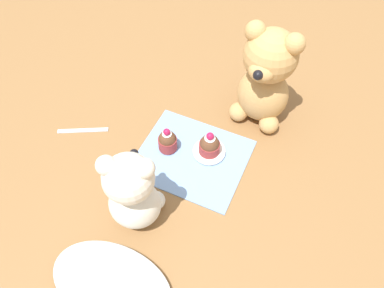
{
  "coord_description": "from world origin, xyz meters",
  "views": [
    {
      "loc": [
        -0.21,
        0.47,
        0.75
      ],
      "look_at": [
        0.0,
        0.0,
        0.06
      ],
      "focal_mm": 35.0,
      "sensor_mm": 36.0,
      "label": 1
    }
  ],
  "objects_px": {
    "saucer_plate": "(209,151)",
    "cupcake_near_cream_bear": "(167,142)",
    "teaspoon": "(83,130)",
    "teddy_bear_cream": "(133,192)",
    "teddy_bear_tan": "(266,77)",
    "cupcake_near_tan_bear": "(210,145)"
  },
  "relations": [
    {
      "from": "teddy_bear_tan",
      "to": "teaspoon",
      "type": "distance_m",
      "value": 0.48
    },
    {
      "from": "cupcake_near_cream_bear",
      "to": "teaspoon",
      "type": "relative_size",
      "value": 0.54
    },
    {
      "from": "teddy_bear_cream",
      "to": "cupcake_near_cream_bear",
      "type": "height_order",
      "value": "teddy_bear_cream"
    },
    {
      "from": "teddy_bear_cream",
      "to": "teddy_bear_tan",
      "type": "xyz_separation_m",
      "value": [
        -0.14,
        -0.39,
        0.03
      ]
    },
    {
      "from": "saucer_plate",
      "to": "teaspoon",
      "type": "xyz_separation_m",
      "value": [
        0.32,
        0.07,
        -0.01
      ]
    },
    {
      "from": "cupcake_near_tan_bear",
      "to": "teaspoon",
      "type": "height_order",
      "value": "cupcake_near_tan_bear"
    },
    {
      "from": "teddy_bear_tan",
      "to": "saucer_plate",
      "type": "distance_m",
      "value": 0.22
    },
    {
      "from": "teddy_bear_cream",
      "to": "teaspoon",
      "type": "bearing_deg",
      "value": -50.25
    },
    {
      "from": "teddy_bear_cream",
      "to": "saucer_plate",
      "type": "height_order",
      "value": "teddy_bear_cream"
    },
    {
      "from": "teddy_bear_tan",
      "to": "teaspoon",
      "type": "height_order",
      "value": "teddy_bear_tan"
    },
    {
      "from": "cupcake_near_cream_bear",
      "to": "saucer_plate",
      "type": "relative_size",
      "value": 0.87
    },
    {
      "from": "cupcake_near_tan_bear",
      "to": "teaspoon",
      "type": "bearing_deg",
      "value": 11.95
    },
    {
      "from": "teddy_bear_tan",
      "to": "cupcake_near_cream_bear",
      "type": "relative_size",
      "value": 3.91
    },
    {
      "from": "teaspoon",
      "to": "cupcake_near_tan_bear",
      "type": "bearing_deg",
      "value": -15.41
    },
    {
      "from": "teddy_bear_cream",
      "to": "cupcake_near_cream_bear",
      "type": "bearing_deg",
      "value": -102.06
    },
    {
      "from": "saucer_plate",
      "to": "cupcake_near_cream_bear",
      "type": "bearing_deg",
      "value": 18.73
    },
    {
      "from": "teddy_bear_cream",
      "to": "teaspoon",
      "type": "distance_m",
      "value": 0.31
    },
    {
      "from": "teaspoon",
      "to": "teddy_bear_tan",
      "type": "bearing_deg",
      "value": 3.88
    },
    {
      "from": "cupcake_near_cream_bear",
      "to": "saucer_plate",
      "type": "xyz_separation_m",
      "value": [
        -0.1,
        -0.03,
        -0.02
      ]
    },
    {
      "from": "teddy_bear_cream",
      "to": "saucer_plate",
      "type": "relative_size",
      "value": 2.76
    },
    {
      "from": "teddy_bear_cream",
      "to": "teddy_bear_tan",
      "type": "bearing_deg",
      "value": -129.49
    },
    {
      "from": "teddy_bear_tan",
      "to": "teaspoon",
      "type": "bearing_deg",
      "value": -143.97
    }
  ]
}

